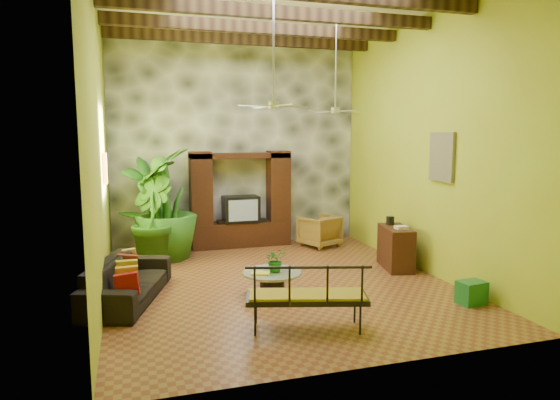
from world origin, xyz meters
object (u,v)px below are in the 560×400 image
object	(u,v)px
sofa	(127,280)
ceiling_fan_back	(335,100)
entertainment_center	(241,207)
side_console	(396,248)
tall_plant_a	(149,207)
iron_bench	(309,294)
wicker_armchair	(320,231)
ceiling_fan_front	(274,93)
coffee_table	(272,280)
tall_plant_b	(150,219)
tall_plant_c	(165,204)
green_bin	(471,293)

from	to	relation	value
sofa	ceiling_fan_back	bearing A→B (deg)	-54.04
entertainment_center	side_console	distance (m)	3.89
entertainment_center	tall_plant_a	size ratio (longest dim) A/B	1.08
sofa	iron_bench	world-z (taller)	iron_bench
wicker_armchair	ceiling_fan_back	bearing A→B (deg)	57.67
ceiling_fan_back	sofa	world-z (taller)	ceiling_fan_back
ceiling_fan_back	wicker_armchair	world-z (taller)	ceiling_fan_back
iron_bench	tall_plant_a	bearing A→B (deg)	126.59
ceiling_fan_front	coffee_table	bearing A→B (deg)	-114.57
sofa	iron_bench	size ratio (longest dim) A/B	1.30
tall_plant_b	iron_bench	world-z (taller)	tall_plant_b
sofa	coffee_table	size ratio (longest dim) A/B	2.31
sofa	tall_plant_c	bearing A→B (deg)	0.32
sofa	wicker_armchair	world-z (taller)	wicker_armchair
tall_plant_a	ceiling_fan_front	bearing A→B (deg)	-58.35
iron_bench	sofa	bearing A→B (deg)	154.93
tall_plant_c	tall_plant_a	bearing A→B (deg)	132.33
tall_plant_c	side_console	bearing A→B (deg)	-26.00
ceiling_fan_front	green_bin	bearing A→B (deg)	-29.19
coffee_table	ceiling_fan_back	bearing A→B (deg)	43.62
wicker_armchair	side_console	world-z (taller)	side_console
tall_plant_a	tall_plant_b	size ratio (longest dim) A/B	1.16
wicker_armchair	sofa	bearing A→B (deg)	8.30
iron_bench	side_console	world-z (taller)	iron_bench
sofa	coffee_table	distance (m)	2.40
tall_plant_c	coffee_table	size ratio (longest dim) A/B	2.41
sofa	entertainment_center	bearing A→B (deg)	-20.67
tall_plant_c	tall_plant_b	bearing A→B (deg)	-134.25
tall_plant_c	ceiling_fan_back	bearing A→B (deg)	-19.46
ceiling_fan_back	green_bin	bearing A→B (deg)	-71.79
entertainment_center	coffee_table	size ratio (longest dim) A/B	2.39
wicker_armchair	iron_bench	xyz separation A→B (m)	(-2.07, -4.83, 0.15)
entertainment_center	ceiling_fan_back	bearing A→B (deg)	-50.43
side_console	tall_plant_a	bearing A→B (deg)	164.70
wicker_armchair	tall_plant_a	bearing A→B (deg)	-26.28
tall_plant_a	coffee_table	distance (m)	3.95
ceiling_fan_front	tall_plant_b	distance (m)	3.99
tall_plant_c	wicker_armchair	bearing A→B (deg)	2.34
tall_plant_a	iron_bench	xyz separation A→B (m)	(1.91, -5.04, -0.58)
coffee_table	iron_bench	xyz separation A→B (m)	(0.05, -1.66, 0.27)
tall_plant_c	side_console	size ratio (longest dim) A/B	2.28
green_bin	side_console	bearing A→B (deg)	92.02
sofa	green_bin	size ratio (longest dim) A/B	5.46
entertainment_center	tall_plant_c	bearing A→B (deg)	-158.34
green_bin	ceiling_fan_back	bearing A→B (deg)	108.21
coffee_table	iron_bench	distance (m)	1.69
sofa	tall_plant_a	size ratio (longest dim) A/B	1.04
sofa	wicker_armchair	xyz separation A→B (m)	(4.47, 2.74, 0.04)
iron_bench	green_bin	size ratio (longest dim) A/B	4.19
tall_plant_c	entertainment_center	bearing A→B (deg)	21.66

